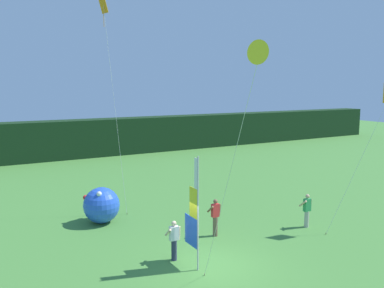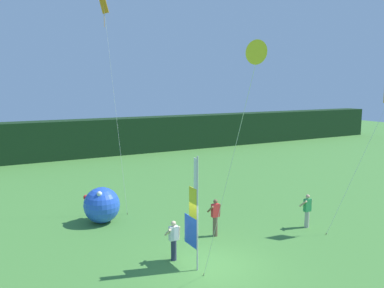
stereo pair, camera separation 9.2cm
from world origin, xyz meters
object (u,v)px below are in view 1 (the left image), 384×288
(person_mid_field, at_px, (307,210))
(kite_orange_diamond_1, at_px, (105,23))
(banner_flag, at_px, (194,214))
(inflatable_balloon, at_px, (101,205))
(person_far_left, at_px, (215,216))
(kite_yellow_delta_3, at_px, (259,55))
(person_near_banner, at_px, (174,239))

(person_mid_field, distance_m, kite_orange_diamond_1, 13.97)
(banner_flag, distance_m, inflatable_balloon, 6.93)
(person_far_left, xyz_separation_m, kite_yellow_delta_3, (-3.15, -6.90, 6.70))
(banner_flag, bearing_deg, person_far_left, 43.69)
(person_mid_field, xyz_separation_m, person_far_left, (-4.54, 1.19, 0.05))
(inflatable_balloon, xyz_separation_m, kite_yellow_delta_3, (0.90, -11.21, 6.72))
(person_near_banner, bearing_deg, banner_flag, -67.03)
(banner_flag, relative_size, person_far_left, 2.50)
(person_far_left, xyz_separation_m, inflatable_balloon, (-4.05, 4.31, -0.02))
(person_near_banner, relative_size, inflatable_balloon, 0.88)
(person_far_left, height_order, inflatable_balloon, inflatable_balloon)
(banner_flag, height_order, person_far_left, banner_flag)
(banner_flag, xyz_separation_m, person_mid_field, (6.97, 1.13, -1.21))
(person_mid_field, relative_size, person_far_left, 0.95)
(person_far_left, relative_size, inflatable_balloon, 0.95)
(person_near_banner, bearing_deg, inflatable_balloon, 102.12)
(person_mid_field, xyz_separation_m, inflatable_balloon, (-8.59, 5.50, 0.03))
(person_near_banner, distance_m, person_far_left, 3.15)
(person_near_banner, bearing_deg, kite_orange_diamond_1, 91.41)
(person_far_left, distance_m, kite_orange_diamond_1, 11.41)
(person_far_left, height_order, kite_orange_diamond_1, kite_orange_diamond_1)
(person_far_left, distance_m, inflatable_balloon, 5.91)
(kite_orange_diamond_1, bearing_deg, person_near_banner, -88.59)
(person_near_banner, height_order, kite_yellow_delta_3, kite_yellow_delta_3)
(person_mid_field, xyz_separation_m, kite_yellow_delta_3, (-7.69, -5.71, 6.76))
(person_near_banner, height_order, inflatable_balloon, inflatable_balloon)
(inflatable_balloon, distance_m, kite_orange_diamond_1, 9.42)
(kite_orange_diamond_1, xyz_separation_m, kite_yellow_delta_3, (-0.14, -12.99, -2.46))
(kite_yellow_delta_3, bearing_deg, inflatable_balloon, 94.58)
(person_mid_field, distance_m, kite_yellow_delta_3, 11.72)
(banner_flag, distance_m, person_far_left, 3.56)
(person_far_left, bearing_deg, kite_yellow_delta_3, -114.55)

